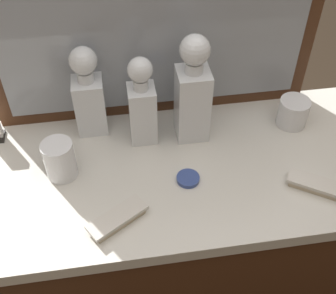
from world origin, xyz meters
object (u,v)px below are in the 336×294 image
(crystal_tumbler_left, at_px, (293,113))
(crystal_decanter_center, at_px, (142,108))
(crystal_decanter_far_right, at_px, (89,98))
(crystal_tumbler_front, at_px, (60,161))
(porcelain_dish, at_px, (188,179))
(silver_brush_rear, at_px, (316,185))
(crystal_decanter_left, at_px, (193,98))
(silver_brush_center, at_px, (117,219))

(crystal_tumbler_left, bearing_deg, crystal_decanter_center, 179.09)
(crystal_decanter_far_right, distance_m, crystal_tumbler_front, 0.20)
(crystal_tumbler_left, bearing_deg, crystal_tumbler_front, -171.51)
(crystal_decanter_center, height_order, porcelain_dish, crystal_decanter_center)
(crystal_tumbler_left, xyz_separation_m, silver_brush_rear, (-0.02, -0.25, -0.03))
(crystal_decanter_center, distance_m, crystal_decanter_left, 0.14)
(crystal_tumbler_front, distance_m, crystal_tumbler_left, 0.68)
(crystal_decanter_center, bearing_deg, crystal_tumbler_left, -0.91)
(crystal_tumbler_front, bearing_deg, silver_brush_center, -53.25)
(crystal_decanter_far_right, height_order, porcelain_dish, crystal_decanter_far_right)
(crystal_tumbler_left, distance_m, silver_brush_rear, 0.25)
(crystal_tumbler_front, xyz_separation_m, silver_brush_center, (0.13, -0.18, -0.04))
(crystal_tumbler_front, height_order, silver_brush_center, crystal_tumbler_front)
(crystal_tumbler_left, bearing_deg, silver_brush_rear, -95.40)
(crystal_tumbler_front, relative_size, porcelain_dish, 1.77)
(crystal_tumbler_left, relative_size, silver_brush_center, 0.56)
(crystal_decanter_left, bearing_deg, silver_brush_rear, -42.33)
(crystal_tumbler_left, relative_size, porcelain_dish, 1.45)
(crystal_decanter_center, xyz_separation_m, crystal_tumbler_left, (0.44, -0.01, -0.07))
(crystal_decanter_center, distance_m, silver_brush_center, 0.32)
(silver_brush_rear, height_order, silver_brush_center, same)
(silver_brush_center, bearing_deg, crystal_decanter_left, 50.21)
(crystal_decanter_left, height_order, crystal_tumbler_left, crystal_decanter_left)
(crystal_tumbler_left, bearing_deg, porcelain_dish, -153.21)
(crystal_decanter_left, relative_size, porcelain_dish, 5.29)
(porcelain_dish, bearing_deg, crystal_tumbler_left, 26.79)
(crystal_decanter_far_right, relative_size, silver_brush_center, 1.73)
(crystal_decanter_far_right, height_order, silver_brush_rear, crystal_decanter_far_right)
(crystal_tumbler_front, height_order, silver_brush_rear, crystal_tumbler_front)
(crystal_decanter_left, distance_m, porcelain_dish, 0.22)
(crystal_decanter_center, bearing_deg, silver_brush_rear, -31.68)
(crystal_decanter_far_right, relative_size, crystal_decanter_left, 0.84)
(silver_brush_rear, distance_m, silver_brush_center, 0.52)
(crystal_decanter_center, bearing_deg, porcelain_dish, -61.85)
(crystal_decanter_far_right, height_order, crystal_tumbler_front, crystal_decanter_far_right)
(silver_brush_rear, bearing_deg, crystal_tumbler_front, 166.89)
(crystal_decanter_center, bearing_deg, crystal_decanter_left, -1.46)
(crystal_decanter_center, xyz_separation_m, crystal_tumbler_front, (-0.23, -0.11, -0.06))
(crystal_decanter_center, xyz_separation_m, crystal_decanter_far_right, (-0.14, 0.06, 0.00))
(crystal_decanter_center, xyz_separation_m, porcelain_dish, (0.10, -0.18, -0.10))
(crystal_decanter_center, height_order, silver_brush_center, crystal_decanter_center)
(crystal_decanter_left, xyz_separation_m, crystal_tumbler_left, (0.30, -0.00, -0.09))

